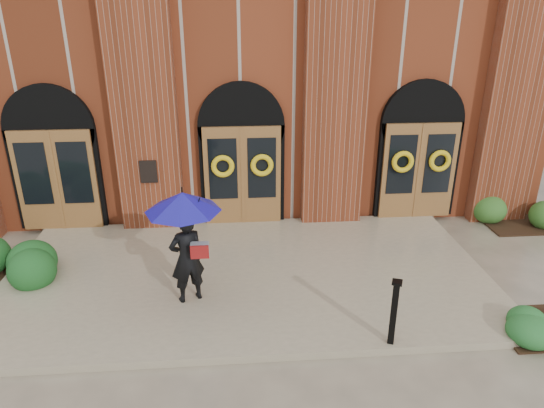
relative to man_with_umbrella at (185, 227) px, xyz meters
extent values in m
plane|color=gray|center=(1.11, 0.78, -1.67)|extent=(90.00, 90.00, 0.00)
cube|color=tan|center=(1.11, 0.93, -1.60)|extent=(10.00, 5.30, 0.15)
cube|color=maroon|center=(1.11, 9.68, 1.83)|extent=(16.00, 12.00, 7.00)
cube|color=black|center=(-1.14, 3.25, -0.02)|extent=(0.40, 0.05, 0.55)
cube|color=maroon|center=(-1.14, 3.51, 1.83)|extent=(1.50, 0.45, 7.00)
cube|color=maroon|center=(3.36, 3.51, 1.83)|extent=(1.50, 0.45, 7.00)
cube|color=maroon|center=(7.86, 3.51, 1.83)|extent=(1.50, 0.45, 7.00)
cube|color=#9A6332|center=(-3.39, 3.49, -0.27)|extent=(1.90, 0.10, 2.50)
cylinder|color=black|center=(-3.39, 3.63, 0.98)|extent=(2.10, 0.22, 2.10)
cube|color=#9A6332|center=(1.11, 3.49, -0.27)|extent=(1.90, 0.10, 2.50)
cylinder|color=black|center=(1.11, 3.63, 0.98)|extent=(2.10, 0.22, 2.10)
cube|color=#9A6332|center=(5.61, 3.49, -0.27)|extent=(1.90, 0.10, 2.50)
cylinder|color=black|center=(5.61, 3.63, 0.98)|extent=(2.10, 0.22, 2.10)
torus|color=yellow|center=(0.63, 3.37, 0.03)|extent=(0.57, 0.13, 0.57)
torus|color=yellow|center=(1.59, 3.37, 0.03)|extent=(0.57, 0.13, 0.57)
torus|color=yellow|center=(5.13, 3.37, 0.03)|extent=(0.57, 0.13, 0.57)
torus|color=yellow|center=(6.09, 3.37, 0.03)|extent=(0.57, 0.13, 0.57)
imported|color=black|center=(0.00, 0.00, -0.64)|extent=(0.76, 0.64, 1.76)
cone|color=#181290|center=(0.00, 0.00, 0.48)|extent=(1.79, 1.79, 0.35)
cylinder|color=black|center=(0.05, -0.05, 0.01)|extent=(0.02, 0.02, 0.59)
cube|color=#A1A4A6|center=(0.26, -0.14, -0.41)|extent=(0.37, 0.28, 0.26)
cube|color=maroon|center=(0.26, -0.23, -0.41)|extent=(0.31, 0.15, 0.26)
cube|color=black|center=(3.42, -1.57, -0.96)|extent=(0.13, 0.13, 1.13)
cube|color=black|center=(3.42, -1.57, -0.37)|extent=(0.21, 0.21, 0.05)
ellipsoid|color=#2E5B20|center=(8.90, 2.98, -1.33)|extent=(2.68, 1.07, 0.69)
ellipsoid|color=#205B26|center=(6.21, -1.22, -1.44)|extent=(1.31, 1.12, 0.46)
camera|label=1|loc=(0.92, -7.95, 3.67)|focal=32.00mm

